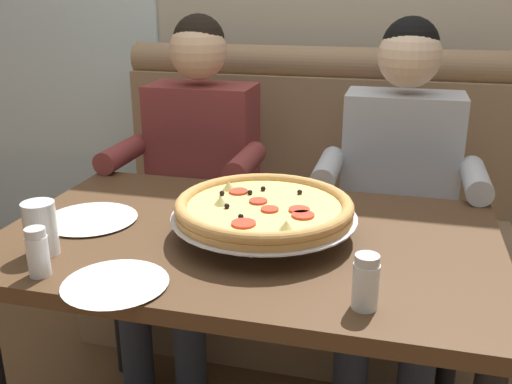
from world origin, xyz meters
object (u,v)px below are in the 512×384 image
(plate_near_right, at_px, (90,217))
(drinking_glass, at_px, (41,231))
(booth_bench, at_px, (302,231))
(shaker_pepper_flakes, at_px, (365,286))
(shaker_oregano, at_px, (38,256))
(diner_left, at_px, (194,172))
(diner_right, at_px, (398,188))
(dining_table, at_px, (248,267))
(plate_near_left, at_px, (115,281))
(patio_chair, at_px, (154,126))
(pizza, at_px, (264,209))

(plate_near_right, height_order, drinking_glass, drinking_glass)
(booth_bench, distance_m, plate_near_right, 1.06)
(shaker_pepper_flakes, bearing_deg, booth_bench, 105.42)
(drinking_glass, bearing_deg, shaker_oregano, -59.85)
(diner_left, bearing_deg, diner_right, 0.00)
(diner_right, xyz_separation_m, shaker_pepper_flakes, (-0.05, -0.90, 0.09))
(booth_bench, bearing_deg, shaker_pepper_flakes, -74.58)
(diner_right, relative_size, drinking_glass, 9.76)
(booth_bench, distance_m, dining_table, 0.91)
(plate_near_left, bearing_deg, patio_chair, 112.31)
(shaker_oregano, distance_m, drinking_glass, 0.11)
(diner_right, xyz_separation_m, plate_near_left, (-0.57, -0.94, 0.06))
(diner_right, bearing_deg, shaker_pepper_flakes, -93.19)
(shaker_pepper_flakes, distance_m, drinking_glass, 0.77)
(shaker_oregano, bearing_deg, shaker_pepper_flakes, 3.13)
(dining_table, xyz_separation_m, diner_left, (-0.37, 0.60, 0.05))
(dining_table, bearing_deg, shaker_pepper_flakes, -42.49)
(booth_bench, height_order, pizza, booth_bench)
(shaker_oregano, relative_size, patio_chair, 0.13)
(drinking_glass, bearing_deg, dining_table, 27.88)
(patio_chair, bearing_deg, booth_bench, -44.59)
(dining_table, bearing_deg, plate_near_left, -121.03)
(diner_left, distance_m, shaker_pepper_flakes, 1.14)
(diner_right, bearing_deg, plate_near_left, -121.37)
(shaker_oregano, xyz_separation_m, drinking_glass, (-0.06, 0.10, 0.01))
(shaker_pepper_flakes, bearing_deg, patio_chair, 122.76)
(diner_left, height_order, shaker_pepper_flakes, diner_left)
(diner_left, bearing_deg, plate_near_right, -96.45)
(plate_near_left, height_order, plate_near_right, same)
(shaker_pepper_flakes, bearing_deg, diner_right, 86.81)
(plate_near_right, xyz_separation_m, patio_chair, (-0.73, 2.04, -0.24))
(shaker_oregano, height_order, drinking_glass, drinking_glass)
(shaker_oregano, relative_size, shaker_pepper_flakes, 0.98)
(plate_near_left, xyz_separation_m, drinking_glass, (-0.24, 0.10, 0.05))
(dining_table, height_order, shaker_oregano, shaker_oregano)
(pizza, height_order, drinking_glass, drinking_glass)
(diner_left, relative_size, diner_right, 1.00)
(dining_table, height_order, patio_chair, patio_chair)
(plate_near_right, distance_m, patio_chair, 2.18)
(pizza, relative_size, shaker_pepper_flakes, 4.12)
(pizza, relative_size, shaker_oregano, 4.23)
(dining_table, bearing_deg, plate_near_right, -177.68)
(diner_left, relative_size, drinking_glass, 9.76)
(diner_left, height_order, pizza, diner_left)
(shaker_oregano, bearing_deg, plate_near_left, -0.94)
(pizza, relative_size, plate_near_right, 1.86)
(diner_left, xyz_separation_m, shaker_pepper_flakes, (0.69, -0.90, 0.09))
(plate_near_left, distance_m, patio_chair, 2.56)
(booth_bench, height_order, shaker_oregano, booth_bench)
(booth_bench, relative_size, dining_table, 1.29)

